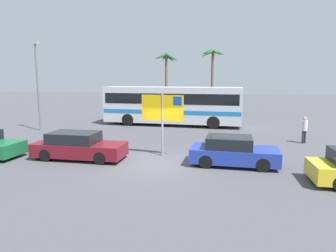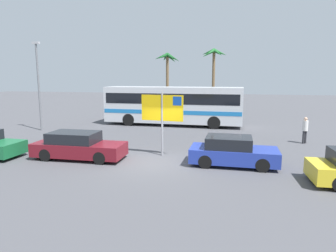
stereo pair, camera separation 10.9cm
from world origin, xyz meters
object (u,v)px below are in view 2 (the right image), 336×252
Objects in this scene: ferry_sign at (163,110)px; car_maroon at (78,146)px; car_blue at (232,152)px; pedestrian_crossing_lot at (305,128)px; bus_front_coach at (173,104)px.

car_maroon is (-3.92, -1.55, -1.69)m from ferry_sign.
pedestrian_crossing_lot is at bearing 53.35° from car_blue.
pedestrian_crossing_lot reaches higher than car_maroon.
car_blue and car_maroon have the same top height.
bus_front_coach is at bearing 115.07° from car_blue.
ferry_sign is at bearing 164.47° from car_blue.
bus_front_coach reaches higher than car_maroon.
ferry_sign reaches higher than pedestrian_crossing_lot.
bus_front_coach is 9.95m from ferry_sign.
car_maroon is 2.81× the size of pedestrian_crossing_lot.
bus_front_coach reaches higher than pedestrian_crossing_lot.
car_maroon is 13.15m from pedestrian_crossing_lot.
ferry_sign reaches higher than car_maroon.
bus_front_coach is 2.50× the size of car_maroon.
car_maroon is at bearing -102.75° from pedestrian_crossing_lot.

